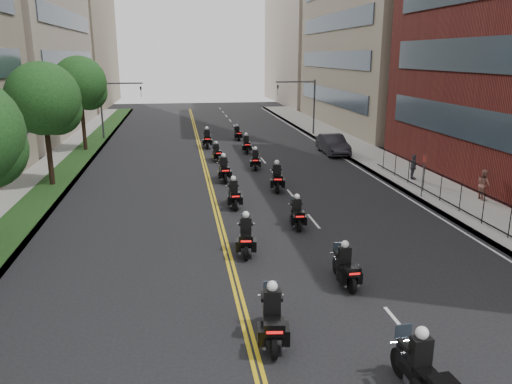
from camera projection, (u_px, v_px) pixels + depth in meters
sidewalk_right at (396, 170)px, 35.63m from camera, size 4.00×90.00×0.15m
sidewalk_left at (44, 182)px, 32.08m from camera, size 4.00×90.00×0.15m
grass_strip at (56, 181)px, 32.17m from camera, size 2.00×90.00×0.04m
building_right_far at (323, 24)px, 84.11m from camera, size 15.00×28.00×26.00m
building_left_far at (53, 22)px, 77.67m from camera, size 16.00×28.00×26.00m
iron_fence at (496, 215)px, 22.88m from camera, size 0.05×28.00×1.50m
street_trees at (20, 115)px, 24.79m from camera, size 4.40×38.40×7.98m
traffic_signal_right at (305, 99)px, 50.50m from camera, size 4.09×0.20×5.60m
traffic_signal_left at (111, 101)px, 47.68m from camera, size 4.09×0.20×5.60m
motorcycle_1 at (422, 373)px, 11.78m from camera, size 0.67×2.53×1.87m
motorcycle_2 at (272, 319)px, 14.19m from camera, size 0.74×2.50×1.85m
motorcycle_3 at (345, 268)px, 17.83m from camera, size 0.51×2.21×1.63m
motorcycle_4 at (246, 237)px, 20.68m from camera, size 0.72×2.40×1.78m
motorcycle_5 at (297, 214)px, 23.86m from camera, size 0.58×2.19×1.61m
motorcycle_6 at (234, 195)px, 27.00m from camera, size 0.53×2.31×1.71m
motorcycle_7 at (277, 178)px, 30.35m from camera, size 0.76×2.51×1.86m
motorcycle_8 at (224, 170)px, 32.59m from camera, size 0.58×2.49×1.84m
motorcycle_9 at (255, 160)px, 36.08m from camera, size 0.67×2.19×1.62m
motorcycle_10 at (216, 153)px, 38.72m from camera, size 0.63×2.13×1.57m
motorcycle_11 at (246, 145)px, 42.12m from camera, size 0.53×2.27×1.67m
motorcycle_12 at (207, 139)px, 44.37m from camera, size 0.59×2.54×1.88m
motorcycle_13 at (237, 134)px, 48.44m from camera, size 0.58×2.08×1.54m
parked_sedan at (333, 144)px, 41.53m from camera, size 1.72×4.89×1.61m
pedestrian_b at (484, 184)px, 27.87m from camera, size 0.71×0.88×1.71m
pedestrian_c at (413, 167)px, 32.40m from camera, size 0.54×1.01×1.64m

